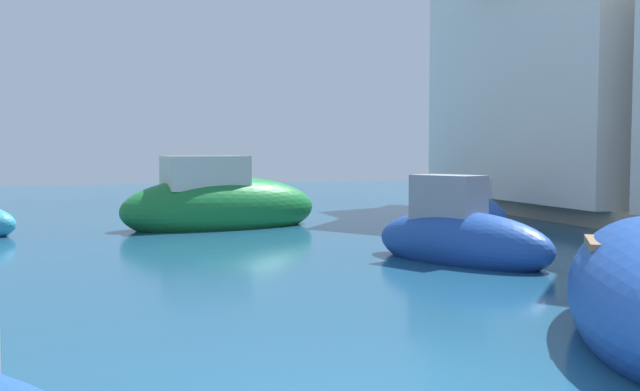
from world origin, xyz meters
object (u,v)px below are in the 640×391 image
Objects in this scene: moored_boat_3 at (219,205)px; moored_boat_7 at (468,210)px; moored_boat_2 at (459,238)px; waterfront_building_annex at (593,59)px.

moored_boat_7 is at bearing -21.14° from moored_boat_3.
moored_boat_2 reaches higher than moored_boat_7.
moored_boat_3 is 6.66m from moored_boat_7.
moored_boat_3 is at bearing 178.29° from moored_boat_2.
moored_boat_3 reaches higher than moored_boat_7.
moored_boat_7 is 7.66m from waterfront_building_annex.
moored_boat_3 is 0.53× the size of waterfront_building_annex.
moored_boat_3 is 13.03m from waterfront_building_annex.
waterfront_building_annex reaches higher than moored_boat_7.
waterfront_building_annex reaches higher than moored_boat_3.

